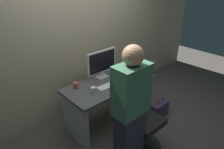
# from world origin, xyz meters

# --- Properties ---
(ground_plane) EXTENTS (9.00, 9.00, 0.00)m
(ground_plane) POSITION_xyz_m (0.00, 0.00, 0.00)
(ground_plane) COLOR #4C4742
(wall_back) EXTENTS (6.40, 0.10, 3.00)m
(wall_back) POSITION_xyz_m (0.00, 0.74, 1.50)
(wall_back) COLOR tan
(wall_back) RESTS_ON ground
(desk) EXTENTS (1.45, 0.67, 0.73)m
(desk) POSITION_xyz_m (0.00, 0.00, 0.51)
(desk) COLOR #4C4C51
(desk) RESTS_ON ground
(office_chair) EXTENTS (0.52, 0.52, 0.94)m
(office_chair) POSITION_xyz_m (-0.05, -0.70, 0.43)
(office_chair) COLOR black
(office_chair) RESTS_ON ground
(person_at_desk) EXTENTS (0.40, 0.24, 1.64)m
(person_at_desk) POSITION_xyz_m (-0.45, -0.84, 0.84)
(person_at_desk) COLOR #262838
(person_at_desk) RESTS_ON ground
(monitor) EXTENTS (0.54, 0.14, 0.46)m
(monitor) POSITION_xyz_m (0.02, 0.21, 0.99)
(monitor) COLOR silver
(monitor) RESTS_ON desk
(keyboard) EXTENTS (0.43, 0.15, 0.02)m
(keyboard) POSITION_xyz_m (-0.07, -0.09, 0.74)
(keyboard) COLOR white
(keyboard) RESTS_ON desk
(mouse) EXTENTS (0.06, 0.10, 0.03)m
(mouse) POSITION_xyz_m (0.25, -0.08, 0.75)
(mouse) COLOR black
(mouse) RESTS_ON desk
(cup_near_keyboard) EXTENTS (0.07, 0.07, 0.09)m
(cup_near_keyboard) POSITION_xyz_m (-0.38, -0.08, 0.78)
(cup_near_keyboard) COLOR silver
(cup_near_keyboard) RESTS_ON desk
(cup_by_monitor) EXTENTS (0.07, 0.07, 0.09)m
(cup_by_monitor) POSITION_xyz_m (-0.49, 0.20, 0.78)
(cup_by_monitor) COLOR #D84C3F
(cup_by_monitor) RESTS_ON desk
(book_stack) EXTENTS (0.22, 0.18, 0.10)m
(book_stack) POSITION_xyz_m (0.47, 0.19, 0.78)
(book_stack) COLOR #594C72
(book_stack) RESTS_ON desk
(handbag) EXTENTS (0.34, 0.14, 0.38)m
(handbag) POSITION_xyz_m (0.72, -0.49, 0.14)
(handbag) COLOR #4C3356
(handbag) RESTS_ON ground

